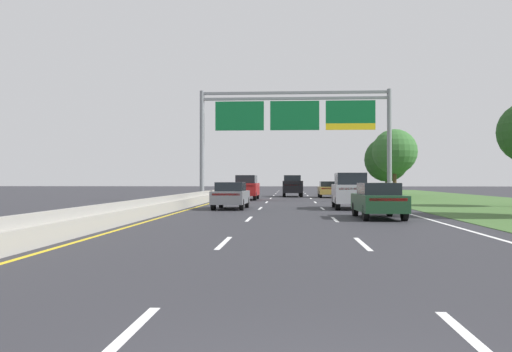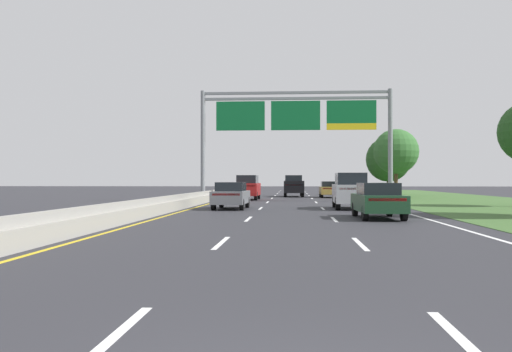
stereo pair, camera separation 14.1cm
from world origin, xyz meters
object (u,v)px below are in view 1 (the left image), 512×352
(car_gold_right_lane_sedan, at_px, (328,189))
(car_grey_left_lane_sedan, at_px, (231,195))
(pickup_truck_black, at_px, (292,186))
(overhead_sign_gantry, at_px, (295,121))
(car_darkgreen_right_lane_sedan, at_px, (378,200))
(car_silver_right_lane_suv, at_px, (350,190))
(roadside_tree_far, at_px, (395,152))
(car_red_left_lane_suv, at_px, (247,187))
(roadside_tree_distant, at_px, (387,159))

(car_gold_right_lane_sedan, xyz_separation_m, car_grey_left_lane_sedan, (-7.18, -21.63, 0.00))
(pickup_truck_black, bearing_deg, overhead_sign_gantry, 179.77)
(car_darkgreen_right_lane_sedan, height_order, car_grey_left_lane_sedan, same)
(pickup_truck_black, xyz_separation_m, car_darkgreen_right_lane_sedan, (3.65, -31.67, -0.26))
(car_darkgreen_right_lane_sedan, distance_m, car_grey_left_lane_sedan, 10.47)
(car_silver_right_lane_suv, height_order, roadside_tree_far, roadside_tree_far)
(overhead_sign_gantry, height_order, car_grey_left_lane_sedan, overhead_sign_gantry)
(car_gold_right_lane_sedan, height_order, car_grey_left_lane_sedan, same)
(overhead_sign_gantry, relative_size, car_gold_right_lane_sedan, 3.42)
(pickup_truck_black, distance_m, car_silver_right_lane_suv, 23.90)
(car_grey_left_lane_sedan, relative_size, roadside_tree_far, 0.68)
(car_red_left_lane_suv, bearing_deg, car_grey_left_lane_sedan, -178.27)
(overhead_sign_gantry, relative_size, car_silver_right_lane_suv, 3.18)
(car_red_left_lane_suv, bearing_deg, roadside_tree_far, -68.69)
(car_darkgreen_right_lane_sedan, bearing_deg, car_grey_left_lane_sedan, 43.26)
(car_darkgreen_right_lane_sedan, bearing_deg, pickup_truck_black, 5.18)
(overhead_sign_gantry, distance_m, car_red_left_lane_suv, 7.81)
(car_darkgreen_right_lane_sedan, xyz_separation_m, roadside_tree_distant, (7.03, 38.02, 3.21))
(car_red_left_lane_suv, xyz_separation_m, car_silver_right_lane_suv, (7.26, -14.60, 0.00))
(car_silver_right_lane_suv, bearing_deg, roadside_tree_far, -16.61)
(car_darkgreen_right_lane_sedan, distance_m, car_silver_right_lane_suv, 8.01)
(car_darkgreen_right_lane_sedan, height_order, car_silver_right_lane_suv, car_silver_right_lane_suv)
(pickup_truck_black, height_order, car_gold_right_lane_sedan, pickup_truck_black)
(overhead_sign_gantry, xyz_separation_m, car_red_left_lane_suv, (-4.10, 4.14, -5.20))
(pickup_truck_black, bearing_deg, car_grey_left_lane_sedan, 170.51)
(car_gold_right_lane_sedan, xyz_separation_m, car_darkgreen_right_lane_sedan, (0.18, -29.07, 0.00))
(car_silver_right_lane_suv, bearing_deg, car_gold_right_lane_sedan, 0.68)
(roadside_tree_far, bearing_deg, car_grey_left_lane_sedan, -123.33)
(pickup_truck_black, distance_m, car_red_left_lane_suv, 9.91)
(pickup_truck_black, height_order, car_red_left_lane_suv, pickup_truck_black)
(overhead_sign_gantry, bearing_deg, roadside_tree_far, 44.27)
(pickup_truck_black, bearing_deg, car_gold_right_lane_sedan, -127.54)
(pickup_truck_black, bearing_deg, car_darkgreen_right_lane_sedan, -174.22)
(roadside_tree_far, relative_size, roadside_tree_distant, 0.99)
(roadside_tree_distant, bearing_deg, car_grey_left_lane_sedan, -115.21)
(overhead_sign_gantry, xyz_separation_m, car_grey_left_lane_sedan, (-3.84, -11.01, -5.48))
(overhead_sign_gantry, bearing_deg, roadside_tree_distant, 61.65)
(pickup_truck_black, xyz_separation_m, roadside_tree_distant, (10.68, 6.35, 2.96))
(pickup_truck_black, relative_size, car_darkgreen_right_lane_sedan, 1.22)
(car_gold_right_lane_sedan, relative_size, car_darkgreen_right_lane_sedan, 0.99)
(car_grey_left_lane_sedan, xyz_separation_m, roadside_tree_far, (13.32, 20.25, 3.56))
(car_red_left_lane_suv, distance_m, roadside_tree_far, 14.88)
(roadside_tree_distant, bearing_deg, car_red_left_lane_suv, -133.55)
(car_grey_left_lane_sedan, xyz_separation_m, roadside_tree_distant, (14.39, 30.57, 3.21))
(pickup_truck_black, distance_m, roadside_tree_far, 10.91)
(pickup_truck_black, xyz_separation_m, car_grey_left_lane_sedan, (-3.70, -24.22, -0.26))
(pickup_truck_black, bearing_deg, roadside_tree_distant, -60.09)
(overhead_sign_gantry, xyz_separation_m, roadside_tree_far, (9.48, 9.24, -1.92))
(car_gold_right_lane_sedan, distance_m, roadside_tree_far, 7.23)
(car_silver_right_lane_suv, height_order, roadside_tree_distant, roadside_tree_distant)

